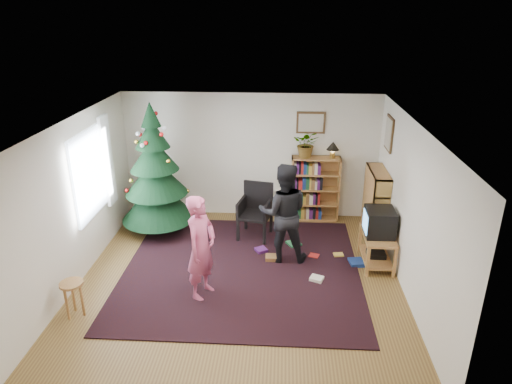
# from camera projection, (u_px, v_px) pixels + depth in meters

# --- Properties ---
(floor) EXTENTS (5.00, 5.00, 0.00)m
(floor) POSITION_uv_depth(u_px,v_px,m) (240.00, 280.00, 7.20)
(floor) COLOR brown
(floor) RESTS_ON ground
(ceiling) EXTENTS (5.00, 5.00, 0.00)m
(ceiling) POSITION_uv_depth(u_px,v_px,m) (238.00, 124.00, 6.26)
(ceiling) COLOR white
(ceiling) RESTS_ON wall_back
(wall_back) EXTENTS (5.00, 0.02, 2.50)m
(wall_back) POSITION_uv_depth(u_px,v_px,m) (251.00, 156.00, 9.04)
(wall_back) COLOR silver
(wall_back) RESTS_ON floor
(wall_front) EXTENTS (5.00, 0.02, 2.50)m
(wall_front) POSITION_uv_depth(u_px,v_px,m) (214.00, 312.00, 4.41)
(wall_front) COLOR silver
(wall_front) RESTS_ON floor
(wall_left) EXTENTS (0.02, 5.00, 2.50)m
(wall_left) POSITION_uv_depth(u_px,v_px,m) (74.00, 203.00, 6.87)
(wall_left) COLOR silver
(wall_left) RESTS_ON floor
(wall_right) EXTENTS (0.02, 5.00, 2.50)m
(wall_right) POSITION_uv_depth(u_px,v_px,m) (411.00, 212.00, 6.58)
(wall_right) COLOR silver
(wall_right) RESTS_ON floor
(rug) EXTENTS (3.80, 3.60, 0.02)m
(rug) POSITION_uv_depth(u_px,v_px,m) (242.00, 269.00, 7.47)
(rug) COLOR black
(rug) RESTS_ON floor
(window_pane) EXTENTS (0.04, 1.20, 1.40)m
(window_pane) POSITION_uv_depth(u_px,v_px,m) (89.00, 174.00, 7.33)
(window_pane) COLOR silver
(window_pane) RESTS_ON wall_left
(curtain) EXTENTS (0.06, 0.35, 1.60)m
(curtain) POSITION_uv_depth(u_px,v_px,m) (108.00, 161.00, 7.97)
(curtain) COLOR white
(curtain) RESTS_ON wall_left
(picture_back) EXTENTS (0.55, 0.03, 0.42)m
(picture_back) POSITION_uv_depth(u_px,v_px,m) (311.00, 123.00, 8.69)
(picture_back) COLOR #4C3319
(picture_back) RESTS_ON wall_back
(picture_right) EXTENTS (0.03, 0.50, 0.60)m
(picture_right) POSITION_uv_depth(u_px,v_px,m) (389.00, 134.00, 7.94)
(picture_right) COLOR #4C3319
(picture_right) RESTS_ON wall_right
(christmas_tree) EXTENTS (1.37, 1.37, 2.48)m
(christmas_tree) POSITION_uv_depth(u_px,v_px,m) (156.00, 180.00, 8.41)
(christmas_tree) COLOR #3F2816
(christmas_tree) RESTS_ON rug
(bookshelf_back) EXTENTS (0.95, 0.30, 1.30)m
(bookshelf_back) POSITION_uv_depth(u_px,v_px,m) (315.00, 188.00, 9.04)
(bookshelf_back) COLOR #A8833C
(bookshelf_back) RESTS_ON floor
(bookshelf_right) EXTENTS (0.30, 0.95, 1.30)m
(bookshelf_right) POSITION_uv_depth(u_px,v_px,m) (375.00, 204.00, 8.32)
(bookshelf_right) COLOR #A8833C
(bookshelf_right) RESTS_ON floor
(tv_stand) EXTENTS (0.48, 0.87, 0.55)m
(tv_stand) POSITION_uv_depth(u_px,v_px,m) (377.00, 246.00, 7.54)
(tv_stand) COLOR #A8833C
(tv_stand) RESTS_ON floor
(crt_tv) EXTENTS (0.46, 0.50, 0.44)m
(crt_tv) POSITION_uv_depth(u_px,v_px,m) (379.00, 222.00, 7.37)
(crt_tv) COLOR black
(crt_tv) RESTS_ON tv_stand
(armchair) EXTENTS (0.66, 0.67, 1.02)m
(armchair) POSITION_uv_depth(u_px,v_px,m) (255.00, 208.00, 8.43)
(armchair) COLOR black
(armchair) RESTS_ON rug
(stool) EXTENTS (0.32, 0.32, 0.53)m
(stool) POSITION_uv_depth(u_px,v_px,m) (72.00, 290.00, 6.22)
(stool) COLOR #A8833C
(stool) RESTS_ON floor
(person_standing) EXTENTS (0.57, 0.68, 1.59)m
(person_standing) POSITION_uv_depth(u_px,v_px,m) (201.00, 247.00, 6.54)
(person_standing) COLOR #BF4C73
(person_standing) RESTS_ON rug
(person_by_chair) EXTENTS (0.85, 0.68, 1.71)m
(person_by_chair) POSITION_uv_depth(u_px,v_px,m) (283.00, 213.00, 7.49)
(person_by_chair) COLOR black
(person_by_chair) RESTS_ON rug
(potted_plant) EXTENTS (0.55, 0.49, 0.54)m
(potted_plant) POSITION_uv_depth(u_px,v_px,m) (307.00, 144.00, 8.71)
(potted_plant) COLOR gray
(potted_plant) RESTS_ON bookshelf_back
(table_lamp) EXTENTS (0.24, 0.24, 0.32)m
(table_lamp) POSITION_uv_depth(u_px,v_px,m) (333.00, 147.00, 8.70)
(table_lamp) COLOR #A57F33
(table_lamp) RESTS_ON bookshelf_back
(floor_clutter) EXTENTS (1.81, 1.34, 0.08)m
(floor_clutter) POSITION_uv_depth(u_px,v_px,m) (307.00, 257.00, 7.77)
(floor_clutter) COLOR #A51E19
(floor_clutter) RESTS_ON rug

